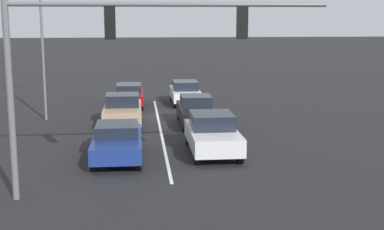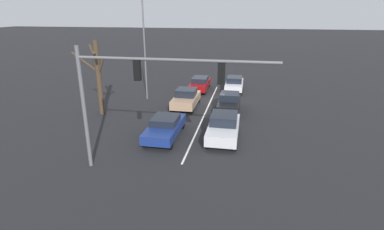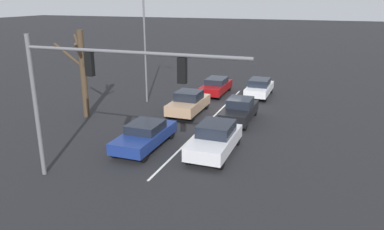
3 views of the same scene
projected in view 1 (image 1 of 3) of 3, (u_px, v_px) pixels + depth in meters
The scene contains 10 objects.
ground_plane at pixel (158, 118), 29.28m from camera, with size 240.00×240.00×0.00m, color black.
lane_stripe_left_divider at pixel (160, 129), 26.42m from camera, with size 0.12×17.84×0.01m, color silver.
car_navy_midlane_front at pixel (118, 141), 20.80m from camera, with size 1.86×4.58×1.37m.
car_silver_leftlane_front at pixel (212, 133), 21.63m from camera, with size 1.90×4.43×1.61m.
car_black_leftlane_second at pixel (196, 111), 27.20m from camera, with size 1.71×4.34×1.53m.
car_tan_midlane_second at pixel (123, 110), 27.25m from camera, with size 1.88×4.19×1.60m.
car_white_leftlane_third at pixel (185, 92), 33.90m from camera, with size 1.73×4.24×1.48m.
car_maroon_midlane_third at pixel (129, 95), 33.11m from camera, with size 1.73×4.33×1.37m.
traffic_signal_gantry at pixel (107, 47), 15.71m from camera, with size 9.54×0.37×6.36m.
street_lamp_right_shoulder at pixel (44, 20), 27.81m from camera, with size 1.59×0.24×9.45m.
Camera 1 is at (1.05, 28.81, 5.45)m, focal length 50.00 mm.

